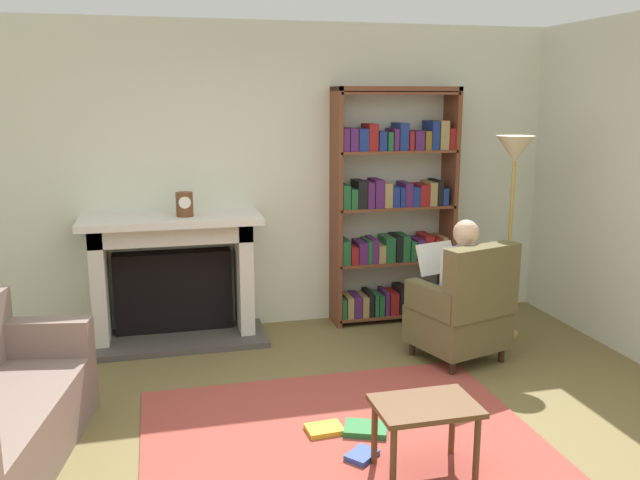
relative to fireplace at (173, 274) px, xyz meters
name	(u,v)px	position (x,y,z in m)	size (l,w,h in m)	color
ground	(353,460)	(0.92, -2.30, -0.58)	(14.00, 14.00, 0.00)	brown
back_wall	(273,177)	(0.92, 0.25, 0.77)	(5.60, 0.10, 2.70)	silver
side_wall_right	(625,187)	(3.57, -1.05, 0.77)	(0.10, 5.20, 2.70)	silver
area_rug	(339,434)	(0.92, -2.00, -0.57)	(2.40, 1.80, 0.01)	#A24237
fireplace	(173,274)	(0.00, 0.00, 0.00)	(1.52, 0.64, 1.09)	#4C4742
mantel_clock	(185,204)	(0.11, -0.10, 0.61)	(0.14, 0.14, 0.20)	brown
bookshelf	(394,211)	(2.00, 0.03, 0.46)	(1.13, 0.32, 2.15)	brown
armchair_reading	(464,310)	(2.19, -1.08, -0.15)	(0.79, 0.78, 0.97)	#331E14
seated_reader	(455,282)	(2.15, -0.97, 0.04)	(0.47, 0.59, 1.14)	silver
side_table	(425,414)	(1.26, -2.53, -0.22)	(0.56, 0.39, 0.42)	brown
scattered_books	(353,434)	(0.99, -2.06, -0.55)	(0.53, 0.56, 0.04)	gold
floor_lamp	(514,168)	(2.81, -0.62, 0.90)	(0.32, 0.32, 1.74)	#B7933F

